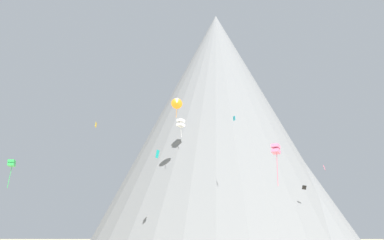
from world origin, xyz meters
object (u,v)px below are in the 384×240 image
at_px(kite_green_low, 12,164).
at_px(kite_orange_high, 177,103).
at_px(kite_cyan_mid, 234,118).
at_px(kite_teal_mid, 157,154).
at_px(kite_gold_high, 96,125).
at_px(kite_white_mid, 181,123).
at_px(kite_black_low, 304,187).
at_px(kite_rainbow_low, 324,168).
at_px(kite_pink_low, 276,150).
at_px(rock_massif, 221,137).

height_order(kite_green_low, kite_orange_high, kite_orange_high).
xyz_separation_m(kite_green_low, kite_cyan_mid, (32.56, 20.31, 11.61)).
distance_m(kite_teal_mid, kite_cyan_mid, 15.81).
bearing_deg(kite_teal_mid, kite_cyan_mid, 173.65).
xyz_separation_m(kite_gold_high, kite_white_mid, (19.04, -2.38, -0.24)).
bearing_deg(kite_black_low, kite_green_low, -117.94).
distance_m(kite_orange_high, kite_rainbow_low, 32.10).
relative_size(kite_green_low, kite_black_low, 3.88).
height_order(kite_gold_high, kite_teal_mid, kite_gold_high).
distance_m(kite_pink_low, kite_cyan_mid, 24.53).
bearing_deg(kite_rainbow_low, kite_black_low, 62.61).
bearing_deg(kite_pink_low, kite_teal_mid, -22.10).
relative_size(kite_pink_low, kite_teal_mid, 3.54).
distance_m(kite_orange_high, kite_cyan_mid, 13.81).
bearing_deg(kite_pink_low, kite_cyan_mid, -51.14).
height_order(kite_gold_high, kite_rainbow_low, kite_gold_high).
xyz_separation_m(kite_pink_low, kite_gold_high, (-33.18, 37.46, 12.66)).
xyz_separation_m(kite_black_low, kite_orange_high, (-25.63, -2.80, 16.87)).
xyz_separation_m(kite_green_low, kite_gold_high, (2.98, 35.69, 14.20)).
bearing_deg(kite_white_mid, rock_massif, 107.58).
bearing_deg(kite_cyan_mid, kite_teal_mid, -67.46).
bearing_deg(kite_pink_low, kite_white_mid, -38.45).
height_order(kite_black_low, kite_gold_high, kite_gold_high).
bearing_deg(kite_white_mid, kite_green_low, -80.81).
bearing_deg(kite_orange_high, kite_green_low, -137.39).
distance_m(kite_green_low, kite_black_low, 55.65).
height_order(rock_massif, kite_white_mid, rock_massif).
bearing_deg(kite_gold_high, kite_white_mid, -45.80).
distance_m(rock_massif, kite_gold_high, 34.29).
bearing_deg(kite_black_low, kite_cyan_mid, -117.33).
xyz_separation_m(kite_teal_mid, kite_rainbow_low, (28.96, -5.99, -3.47)).
bearing_deg(kite_black_low, kite_white_mid, -158.42).
xyz_separation_m(kite_pink_low, kite_orange_high, (-14.72, 28.65, 14.97)).
distance_m(kite_green_low, kite_cyan_mid, 40.09).
xyz_separation_m(kite_green_low, kite_pink_low, (36.16, -1.77, 1.55)).
bearing_deg(kite_white_mid, kite_rainbow_low, 6.54).
relative_size(kite_orange_high, kite_rainbow_low, 4.21).
bearing_deg(kite_rainbow_low, kite_orange_high, 127.32).
distance_m(kite_green_low, kite_white_mid, 42.30).
bearing_deg(kite_pink_low, kite_orange_high, -33.21).
distance_m(kite_pink_low, kite_teal_mid, 29.15).
height_order(kite_orange_high, kite_white_mid, kite_orange_high).
xyz_separation_m(rock_massif, kite_orange_high, (-10.36, -27.34, 1.06)).
height_order(kite_orange_high, kite_rainbow_low, kite_orange_high).
bearing_deg(kite_teal_mid, kite_green_low, 45.16).
relative_size(kite_gold_high, kite_cyan_mid, 1.37).
xyz_separation_m(kite_gold_high, kite_cyan_mid, (29.58, -15.38, -2.59)).
bearing_deg(kite_green_low, kite_white_mid, -127.34).
bearing_deg(kite_orange_high, kite_rainbow_low, -33.67).
relative_size(rock_massif, kite_white_mid, 22.15).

